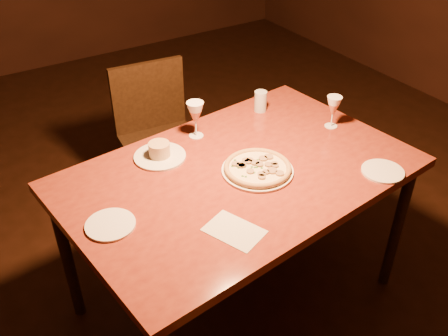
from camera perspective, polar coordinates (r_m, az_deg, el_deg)
floor at (r=2.63m, az=-3.06°, el=-16.14°), size 7.00×7.00×0.00m
dining_table at (r=2.20m, az=1.75°, el=-1.78°), size 1.60×1.12×0.80m
chair_far at (r=3.00m, az=-7.48°, el=3.91°), size 0.49×0.49×0.92m
pizza_plate at (r=2.14m, az=3.86°, el=-0.02°), size 0.31×0.31×0.03m
ramekin_saucer at (r=2.25m, az=-7.37°, el=1.73°), size 0.23×0.23×0.07m
wine_glass_far at (r=2.35m, az=-3.26°, el=5.54°), size 0.08×0.08×0.18m
wine_glass_right at (r=2.49m, az=12.33°, el=6.29°), size 0.07×0.07×0.16m
water_tumbler at (r=2.60m, az=4.20°, el=7.62°), size 0.06×0.06×0.11m
side_plate_left at (r=1.92m, az=-12.86°, el=-6.33°), size 0.19×0.19×0.01m
side_plate_near at (r=2.25m, az=17.69°, el=-0.36°), size 0.18×0.18×0.01m
menu_card at (r=1.85m, az=1.17°, el=-7.17°), size 0.21×0.25×0.00m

